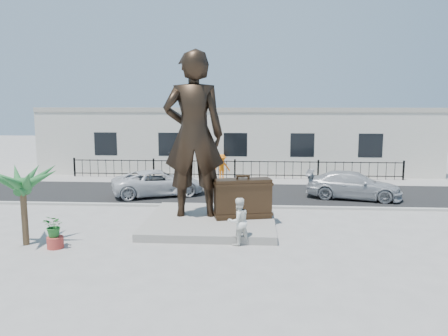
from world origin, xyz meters
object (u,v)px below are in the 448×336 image
Objects in this scene: suitcase at (243,198)px; car_white at (158,183)px; statue at (194,135)px; tourist at (238,221)px.

car_white is at bearing 117.09° from suitcase.
statue is 3.31m from suitcase.
statue is 4.49m from tourist.
car_white is at bearing -90.57° from tourist.
statue is 2.96× the size of suitcase.
suitcase reaches higher than car_white.
tourist reaches higher than car_white.
statue reaches higher than car_white.
statue is 6.61m from car_white.
statue is at bearing 158.82° from suitcase.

